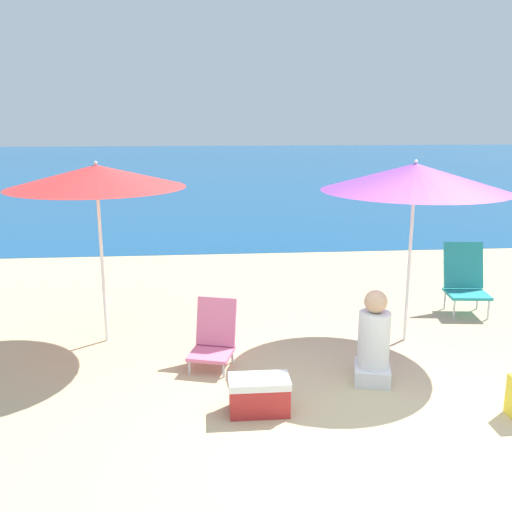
% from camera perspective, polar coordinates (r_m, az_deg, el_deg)
% --- Properties ---
extents(ground_plane, '(60.00, 60.00, 0.00)m').
position_cam_1_polar(ground_plane, '(5.12, 12.85, -16.00)').
color(ground_plane, '#C6B284').
extents(sea_water, '(60.00, 40.00, 0.01)m').
position_cam_1_polar(sea_water, '(30.52, -2.30, 9.09)').
color(sea_water, navy).
rests_on(sea_water, ground).
extents(beach_umbrella_purple, '(2.03, 2.03, 2.06)m').
position_cam_1_polar(beach_umbrella_purple, '(6.43, 15.61, 7.58)').
color(beach_umbrella_purple, white).
rests_on(beach_umbrella_purple, ground).
extents(beach_umbrella_red, '(1.92, 1.92, 2.05)m').
position_cam_1_polar(beach_umbrella_red, '(6.41, -15.67, 7.67)').
color(beach_umbrella_red, white).
rests_on(beach_umbrella_red, ground).
extents(beach_chair_pink, '(0.54, 0.59, 0.68)m').
position_cam_1_polar(beach_chair_pink, '(5.95, -4.23, -8.03)').
color(beach_chair_pink, silver).
rests_on(beach_chair_pink, ground).
extents(beach_chair_teal, '(0.57, 0.62, 0.90)m').
position_cam_1_polar(beach_chair_teal, '(7.97, 20.17, -2.11)').
color(beach_chair_teal, silver).
rests_on(beach_chair_teal, ground).
extents(person_seated_near, '(0.42, 0.47, 0.92)m').
position_cam_1_polar(person_seated_near, '(5.65, 11.68, -8.56)').
color(person_seated_near, silver).
rests_on(person_seated_near, ground).
extents(cooler_box, '(0.53, 0.30, 0.32)m').
position_cam_1_polar(cooler_box, '(5.09, 0.32, -13.71)').
color(cooler_box, '#B72828').
rests_on(cooler_box, ground).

